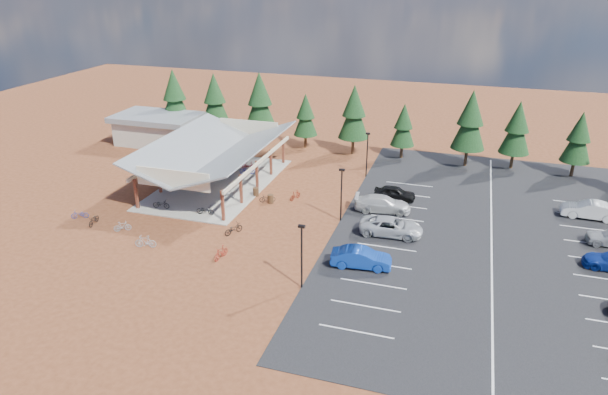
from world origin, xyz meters
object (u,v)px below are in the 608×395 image
at_px(lamp_post_2, 367,152).
at_px(bike_16, 267,198).
at_px(bike_8, 94,220).
at_px(bike_3, 224,164).
at_px(bike_11, 221,252).
at_px(car_9, 589,210).
at_px(lamp_post_1, 341,191).
at_px(outbuilding, 158,128).
at_px(trash_bin_1, 271,199).
at_px(bike_12, 233,229).
at_px(car_4, 395,193).
at_px(bike_5, 228,193).
at_px(bike_13, 145,242).
at_px(bike_2, 206,177).
at_px(bike_9, 122,226).
at_px(bike_7, 249,165).
at_px(bike_10, 80,214).
at_px(lamp_post_0, 302,252).
at_px(bike_4, 205,210).
at_px(bike_15, 295,195).
at_px(bike_pavilion, 216,150).
at_px(bike_1, 202,181).
at_px(bike_0, 161,204).
at_px(car_2, 391,227).
at_px(bike_6, 247,170).
at_px(car_1, 361,258).
at_px(car_3, 383,204).
at_px(trash_bin_0, 256,192).

height_order(lamp_post_2, bike_16, lamp_post_2).
bearing_deg(bike_8, bike_3, 62.95).
relative_size(bike_8, bike_11, 0.99).
relative_size(lamp_post_2, car_9, 1.04).
distance_m(lamp_post_1, bike_3, 19.19).
distance_m(outbuilding, trash_bin_1, 25.65).
distance_m(bike_12, car_4, 17.24).
distance_m(bike_5, bike_13, 12.01).
bearing_deg(bike_2, bike_9, -168.32).
bearing_deg(bike_3, bike_7, -98.48).
distance_m(bike_10, bike_11, 16.28).
bearing_deg(lamp_post_0, bike_5, 131.81).
height_order(lamp_post_0, bike_4, lamp_post_0).
bearing_deg(bike_15, bike_7, -18.59).
xyz_separation_m(outbuilding, bike_3, (12.53, -6.44, -1.42)).
relative_size(outbuilding, bike_11, 6.05).
xyz_separation_m(lamp_post_0, bike_11, (-7.58, 2.16, -2.43)).
relative_size(bike_pavilion, bike_4, 11.13).
bearing_deg(bike_2, outbuilding, 67.63).
xyz_separation_m(bike_3, bike_10, (-7.13, -16.47, -0.20)).
relative_size(bike_2, bike_11, 1.00).
xyz_separation_m(lamp_post_0, bike_1, (-16.39, 15.96, -2.44)).
relative_size(lamp_post_0, bike_8, 2.85).
bearing_deg(bike_7, bike_2, 133.89).
xyz_separation_m(bike_pavilion, bike_0, (-2.37, -7.77, -3.28)).
relative_size(bike_7, car_2, 0.28).
bearing_deg(car_9, car_2, -59.88).
bearing_deg(bike_13, bike_16, 138.75).
distance_m(bike_6, bike_8, 18.24).
height_order(bike_6, car_4, car_4).
distance_m(bike_7, bike_8, 19.39).
relative_size(lamp_post_2, bike_15, 3.24).
relative_size(bike_15, car_4, 0.38).
height_order(bike_0, bike_2, bike_2).
xyz_separation_m(bike_2, car_9, (38.76, 2.32, 0.28)).
bearing_deg(bike_15, bike_12, 93.77).
relative_size(trash_bin_1, bike_3, 0.53).
bearing_deg(bike_8, bike_11, -19.83).
bearing_deg(car_1, bike_0, 70.03).
bearing_deg(bike_6, bike_15, -135.67).
bearing_deg(bike_1, lamp_post_1, -90.52).
relative_size(bike_pavilion, car_9, 3.94).
height_order(bike_4, car_3, car_3).
bearing_deg(trash_bin_1, bike_4, -136.61).
distance_m(lamp_post_0, lamp_post_2, 24.00).
bearing_deg(bike_15, bike_6, -13.17).
relative_size(trash_bin_0, bike_9, 0.59).
height_order(lamp_post_2, car_9, lamp_post_2).
xyz_separation_m(lamp_post_0, trash_bin_1, (-7.68, 13.83, -2.53)).
distance_m(car_1, car_4, 14.17).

